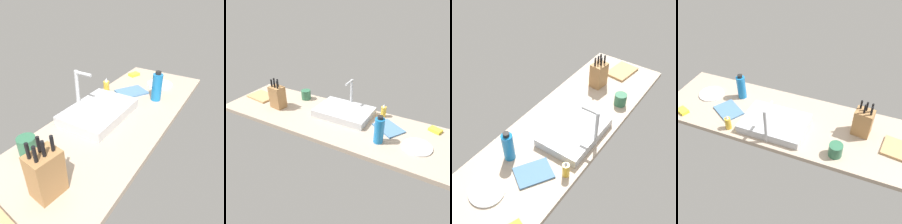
% 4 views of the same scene
% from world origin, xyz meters
% --- Properties ---
extents(countertop_slab, '(1.99, 0.61, 0.04)m').
position_xyz_m(countertop_slab, '(0.00, 0.00, 0.02)').
color(countertop_slab, tan).
rests_on(countertop_slab, ground).
extents(sink_basin, '(0.46, 0.32, 0.06)m').
position_xyz_m(sink_basin, '(0.06, 0.10, 0.07)').
color(sink_basin, '#B7BABF').
rests_on(sink_basin, countertop_slab).
extents(faucet, '(0.06, 0.12, 0.27)m').
position_xyz_m(faucet, '(0.06, 0.25, 0.19)').
color(faucet, '#B7BABF').
rests_on(faucet, countertop_slab).
extents(knife_block, '(0.13, 0.11, 0.26)m').
position_xyz_m(knife_block, '(-0.53, -0.06, 0.14)').
color(knife_block, '#9E7042').
rests_on(knife_block, countertop_slab).
extents(cutting_board, '(0.28, 0.21, 0.02)m').
position_xyz_m(cutting_board, '(-0.81, 0.02, 0.04)').
color(cutting_board, tan).
rests_on(cutting_board, countertop_slab).
extents(soap_bottle, '(0.04, 0.04, 0.12)m').
position_xyz_m(soap_bottle, '(0.36, 0.24, 0.09)').
color(soap_bottle, gold).
rests_on(soap_bottle, countertop_slab).
extents(water_bottle, '(0.07, 0.07, 0.21)m').
position_xyz_m(water_bottle, '(0.45, -0.12, 0.13)').
color(water_bottle, '#1970B7').
rests_on(water_bottle, countertop_slab).
extents(dinner_plate, '(0.20, 0.20, 0.01)m').
position_xyz_m(dinner_plate, '(0.71, -0.05, 0.04)').
color(dinner_plate, white).
rests_on(dinner_plate, countertop_slab).
extents(dish_towel, '(0.27, 0.25, 0.01)m').
position_xyz_m(dish_towel, '(0.46, 0.08, 0.04)').
color(dish_towel, teal).
rests_on(dish_towel, countertop_slab).
extents(coffee_mug, '(0.09, 0.09, 0.09)m').
position_xyz_m(coffee_mug, '(-0.41, 0.20, 0.08)').
color(coffee_mug, '#2D6647').
rests_on(coffee_mug, countertop_slab).
extents(dish_sponge, '(0.11, 0.09, 0.02)m').
position_xyz_m(dish_sponge, '(0.79, 0.22, 0.05)').
color(dish_sponge, yellow).
rests_on(dish_sponge, countertop_slab).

